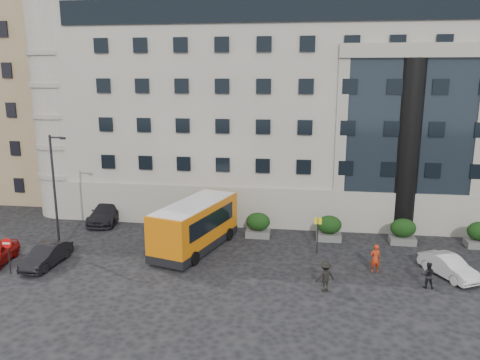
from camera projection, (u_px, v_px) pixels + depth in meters
The scene contains 22 objects.
ground at pixel (224, 280), 27.60m from camera, with size 120.00×120.00×0.00m, color black.
civic_building at pixel (322, 104), 46.05m from camera, with size 44.00×24.00×18.00m, color gray.
entrance_column at pixel (408, 149), 34.48m from camera, with size 1.80×1.80×13.00m, color black.
apartment_near at pixel (27, 93), 47.99m from camera, with size 14.00×14.00×20.00m, color olive.
apartment_far at pixel (81, 81), 65.56m from camera, with size 13.00×13.00×22.00m, color brown.
hedge_a at pixel (190, 222), 35.48m from camera, with size 1.80×1.26×1.84m.
hedge_b at pixel (258, 225), 34.77m from camera, with size 1.80×1.26×1.84m.
hedge_c at pixel (329, 228), 34.06m from camera, with size 1.80×1.26×1.84m.
hedge_d at pixel (403, 231), 33.35m from camera, with size 1.80×1.26×1.84m.
hedge_e at pixel (480, 234), 32.64m from camera, with size 1.80×1.26×1.84m.
street_lamp at pixel (55, 189), 31.17m from camera, with size 1.16×0.18×8.00m.
bus_stop_sign at pixel (318, 229), 31.30m from camera, with size 0.50×0.08×2.52m.
no_entry_sign at pixel (8, 249), 28.01m from camera, with size 0.64×0.16×2.32m.
minibus at pixel (195, 224), 32.11m from camera, with size 4.87×8.39×3.31m.
red_truck at pixel (76, 191), 42.85m from camera, with size 2.55×5.19×2.75m.
parked_car_b at pixel (47, 255), 29.56m from camera, with size 1.42×4.08×1.34m, color black.
parked_car_c at pixel (107, 212), 38.48m from camera, with size 2.20×5.40×1.57m, color black.
parked_car_d at pixel (95, 194), 44.68m from camera, with size 2.15×4.66×1.30m, color black.
white_taxi at pixel (449, 266), 27.94m from camera, with size 1.37×3.92×1.29m, color silver.
pedestrian_a at pixel (375, 258), 28.48m from camera, with size 0.65×0.43×1.80m, color #AB2D11.
pedestrian_b at pixel (428, 275), 26.41m from camera, with size 0.74×0.58×1.53m, color black.
pedestrian_c at pixel (325, 276), 26.00m from camera, with size 1.13×0.65×1.74m, color black.
Camera 1 is at (4.52, -25.24, 11.84)m, focal length 35.00 mm.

